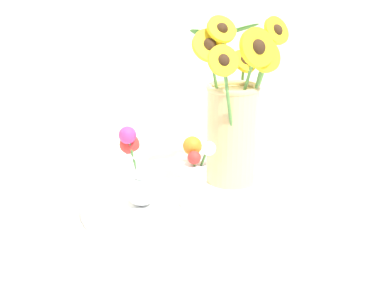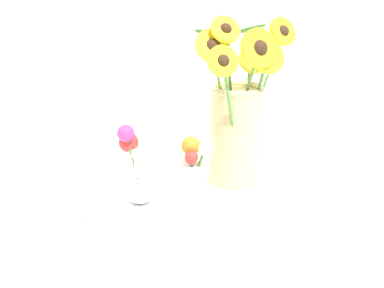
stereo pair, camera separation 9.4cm
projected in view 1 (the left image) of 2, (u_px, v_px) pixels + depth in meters
The scene contains 5 objects.
ground_plane at pixel (199, 217), 1.15m from camera, with size 6.00×6.00×0.00m, color silver.
serving_tray at pixel (192, 200), 1.21m from camera, with size 0.50×0.50×0.02m.
mason_jar_sunflowers at pixel (234, 118), 1.24m from camera, with size 0.27×0.21×0.39m.
vase_small_center at pixel (194, 175), 1.13m from camera, with size 0.06×0.08×0.15m.
vase_bulb_right at pixel (137, 172), 1.13m from camera, with size 0.08×0.07×0.18m.
Camera 1 is at (-0.54, -0.89, 0.53)m, focal length 50.00 mm.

